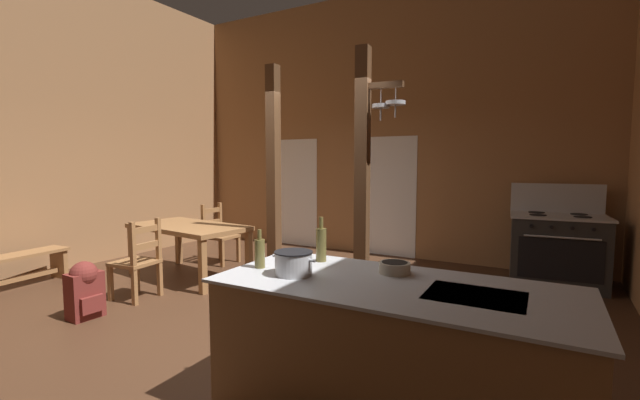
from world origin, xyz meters
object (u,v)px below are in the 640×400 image
object	(u,v)px
ladderback_chair_near_window	(138,261)
ladderback_chair_by_post	(219,235)
bottle_short_on_counter	(321,244)
stockpot_on_counter	(294,263)
kitchen_island	(391,354)
bench_along_left_wall	(8,267)
bottle_tall_on_counter	(260,253)
stove_range	(557,249)
dining_table	(188,231)
backpack	(85,288)
mixing_bowl_on_counter	(395,268)

from	to	relation	value
ladderback_chair_near_window	ladderback_chair_by_post	bearing A→B (deg)	103.06
ladderback_chair_near_window	bottle_short_on_counter	xyz separation A→B (m)	(2.76, -0.51, 0.56)
ladderback_chair_near_window	stockpot_on_counter	xyz separation A→B (m)	(2.78, -0.92, 0.51)
kitchen_island	bench_along_left_wall	world-z (taller)	kitchen_island
bottle_short_on_counter	bottle_tall_on_counter	bearing A→B (deg)	-126.82
stove_range	dining_table	bearing A→B (deg)	-155.18
kitchen_island	stove_range	size ratio (longest dim) A/B	1.65
dining_table	backpack	size ratio (longest dim) A/B	3.01
kitchen_island	backpack	xyz separation A→B (m)	(-3.36, 0.12, -0.13)
mixing_bowl_on_counter	stockpot_on_counter	bearing A→B (deg)	-147.26
dining_table	bench_along_left_wall	xyz separation A→B (m)	(-1.51, -1.57, -0.35)
kitchen_island	stove_range	world-z (taller)	stove_range
ladderback_chair_by_post	backpack	world-z (taller)	ladderback_chair_by_post
ladderback_chair_near_window	ladderback_chair_by_post	distance (m)	1.85
ladderback_chair_near_window	bottle_tall_on_counter	xyz separation A→B (m)	(2.48, -0.89, 0.54)
backpack	bottle_short_on_counter	world-z (taller)	bottle_short_on_counter
bench_along_left_wall	bottle_tall_on_counter	distance (m)	4.26
ladderback_chair_by_post	bench_along_left_wall	bearing A→B (deg)	-118.43
stove_range	backpack	world-z (taller)	stove_range
mixing_bowl_on_counter	bottle_short_on_counter	bearing A→B (deg)	175.02
mixing_bowl_on_counter	bottle_short_on_counter	world-z (taller)	bottle_short_on_counter
backpack	stockpot_on_counter	xyz separation A→B (m)	(2.73, -0.25, 0.65)
kitchen_island	bottle_short_on_counter	size ratio (longest dim) A/B	6.60
ladderback_chair_by_post	dining_table	bearing A→B (deg)	-75.54
ladderback_chair_by_post	bottle_tall_on_counter	bearing A→B (deg)	-42.85
dining_table	stockpot_on_counter	size ratio (longest dim) A/B	5.58
stove_range	backpack	bearing A→B (deg)	-138.74
ladderback_chair_by_post	backpack	distance (m)	2.52
kitchen_island	stockpot_on_counter	world-z (taller)	stockpot_on_counter
ladderback_chair_by_post	bottle_short_on_counter	xyz separation A→B (m)	(3.17, -2.31, 0.56)
kitchen_island	bottle_tall_on_counter	size ratio (longest dim) A/B	8.15
stove_range	ladderback_chair_by_post	size ratio (longest dim) A/B	1.39
kitchen_island	stockpot_on_counter	bearing A→B (deg)	-168.39
backpack	stockpot_on_counter	size ratio (longest dim) A/B	1.85
kitchen_island	dining_table	xyz separation A→B (m)	(-3.61, 1.77, 0.21)
bench_along_left_wall	backpack	distance (m)	1.76
stove_range	bottle_tall_on_counter	bearing A→B (deg)	-114.86
ladderback_chair_near_window	bottle_short_on_counter	distance (m)	2.86
ladderback_chair_by_post	stockpot_on_counter	bearing A→B (deg)	-40.43
dining_table	bench_along_left_wall	size ratio (longest dim) A/B	1.26
ladderback_chair_near_window	stockpot_on_counter	size ratio (longest dim) A/B	2.96
mixing_bowl_on_counter	bottle_tall_on_counter	xyz separation A→B (m)	(-0.86, -0.32, 0.07)
dining_table	bench_along_left_wall	world-z (taller)	dining_table
bottle_short_on_counter	stove_range	bearing A→B (deg)	66.56
bottle_short_on_counter	kitchen_island	bearing A→B (deg)	-23.41
kitchen_island	stockpot_on_counter	size ratio (longest dim) A/B	6.76
bench_along_left_wall	stockpot_on_counter	size ratio (longest dim) A/B	4.43
stove_range	mixing_bowl_on_counter	world-z (taller)	stove_range
bench_along_left_wall	mixing_bowl_on_counter	bearing A→B (deg)	0.32
kitchen_island	backpack	size ratio (longest dim) A/B	3.65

